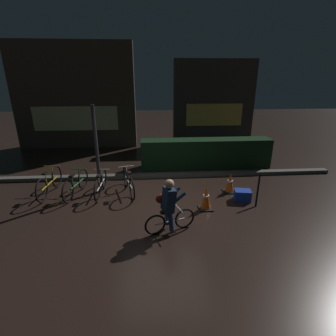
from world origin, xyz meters
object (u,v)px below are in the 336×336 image
object	(u,v)px
traffic_cone_near	(206,198)
blue_crate	(242,195)
parked_bike_center_left	(101,184)
parked_bike_center_right	(129,182)
traffic_cone_far	(230,183)
cyclist	(169,206)
closed_umbrella	(258,190)
street_post	(97,150)
parked_bike_leftmost	(50,183)
parked_bike_left_mid	(76,184)

from	to	relation	value
traffic_cone_near	blue_crate	size ratio (longest dim) A/B	1.44
parked_bike_center_left	parked_bike_center_right	bearing A→B (deg)	-82.20
parked_bike_center_left	traffic_cone_far	xyz separation A→B (m)	(3.78, -0.11, -0.03)
cyclist	closed_umbrella	xyz separation A→B (m)	(2.46, 1.08, -0.22)
parked_bike_center_right	traffic_cone_near	size ratio (longest dim) A/B	2.47
parked_bike_center_left	blue_crate	size ratio (longest dim) A/B	3.43
street_post	closed_umbrella	xyz separation A→B (m)	(4.34, -1.15, -0.87)
parked_bike_leftmost	parked_bike_center_left	size ratio (longest dim) A/B	1.12
parked_bike_center_left	traffic_cone_far	bearing A→B (deg)	-88.79
traffic_cone_near	closed_umbrella	bearing A→B (deg)	6.04
parked_bike_leftmost	closed_umbrella	xyz separation A→B (m)	(5.75, -1.06, 0.05)
closed_umbrella	parked_bike_center_left	bearing A→B (deg)	104.21
parked_bike_center_left	cyclist	bearing A→B (deg)	-134.89
parked_bike_center_left	parked_bike_center_right	xyz separation A→B (m)	(0.80, 0.07, 0.02)
street_post	traffic_cone_near	world-z (taller)	street_post
street_post	cyclist	world-z (taller)	street_post
traffic_cone_far	closed_umbrella	world-z (taller)	closed_umbrella
traffic_cone_near	cyclist	world-z (taller)	cyclist
parked_bike_leftmost	parked_bike_center_right	xyz separation A→B (m)	(2.27, -0.07, -0.01)
parked_bike_center_left	cyclist	xyz separation A→B (m)	(1.81, -2.00, 0.31)
parked_bike_center_right	parked_bike_leftmost	bearing A→B (deg)	72.97
traffic_cone_far	parked_bike_left_mid	bearing A→B (deg)	178.31
parked_bike_center_left	blue_crate	distance (m)	4.03
cyclist	closed_umbrella	bearing A→B (deg)	5.65
parked_bike_center_right	traffic_cone_near	xyz separation A→B (m)	(2.06, -1.14, -0.03)
street_post	parked_bike_left_mid	xyz separation A→B (m)	(-0.64, -0.21, -0.94)
cyclist	traffic_cone_far	bearing A→B (deg)	25.82
parked_bike_center_left	closed_umbrella	xyz separation A→B (m)	(4.27, -0.92, 0.09)
traffic_cone_near	street_post	bearing A→B (deg)	156.01
traffic_cone_far	cyclist	distance (m)	2.75
parked_bike_left_mid	cyclist	bearing A→B (deg)	-116.82
blue_crate	parked_bike_center_left	bearing A→B (deg)	170.43
traffic_cone_near	blue_crate	world-z (taller)	traffic_cone_near
parked_bike_leftmost	parked_bike_center_left	xyz separation A→B (m)	(1.48, -0.14, -0.03)
traffic_cone_far	blue_crate	world-z (taller)	traffic_cone_far
traffic_cone_near	parked_bike_center_right	bearing A→B (deg)	151.05
cyclist	parked_bike_leftmost	bearing A→B (deg)	128.94
parked_bike_leftmost	blue_crate	world-z (taller)	parked_bike_leftmost
parked_bike_leftmost	blue_crate	size ratio (longest dim) A/B	3.84
traffic_cone_far	blue_crate	bearing A→B (deg)	-71.46
street_post	closed_umbrella	distance (m)	4.57
parked_bike_center_right	cyclist	xyz separation A→B (m)	(1.02, -2.07, 0.29)
parked_bike_left_mid	traffic_cone_near	size ratio (longest dim) A/B	2.41
closed_umbrella	traffic_cone_near	bearing A→B (deg)	122.38
street_post	cyclist	bearing A→B (deg)	-49.81
parked_bike_left_mid	cyclist	xyz separation A→B (m)	(2.52, -2.02, 0.30)
street_post	parked_bike_center_right	distance (m)	1.28
parked_bike_leftmost	traffic_cone_near	bearing A→B (deg)	-101.63
traffic_cone_far	closed_umbrella	size ratio (longest dim) A/B	0.70
parked_bike_leftmost	parked_bike_center_right	world-z (taller)	parked_bike_leftmost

